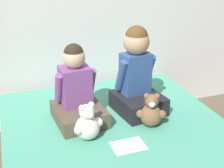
{
  "coord_description": "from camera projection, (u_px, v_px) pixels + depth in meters",
  "views": [
    {
      "loc": [
        -0.65,
        -1.63,
        1.56
      ],
      "look_at": [
        0.0,
        0.24,
        0.69
      ],
      "focal_mm": 50.0,
      "sensor_mm": 36.0,
      "label": 1
    }
  ],
  "objects": [
    {
      "name": "sign_card",
      "position": [
        128.0,
        146.0,
        1.97
      ],
      "size": [
        0.21,
        0.15,
        0.0
      ],
      "color": "white",
      "rests_on": "bed"
    },
    {
      "name": "child_on_right",
      "position": [
        137.0,
        76.0,
        2.3
      ],
      "size": [
        0.37,
        0.4,
        0.65
      ],
      "rotation": [
        0.0,
        0.0,
        0.15
      ],
      "color": "black",
      "rests_on": "bed"
    },
    {
      "name": "child_on_left",
      "position": [
        77.0,
        93.0,
        2.19
      ],
      "size": [
        0.36,
        0.41,
        0.56
      ],
      "rotation": [
        0.0,
        0.0,
        0.09
      ],
      "color": "brown",
      "rests_on": "bed"
    },
    {
      "name": "bed",
      "position": [
        123.0,
        161.0,
        2.15
      ],
      "size": [
        1.56,
        1.9,
        0.41
      ],
      "color": "#997F60",
      "rests_on": "ground_plane"
    },
    {
      "name": "teddy_bear_held_by_right_child",
      "position": [
        151.0,
        112.0,
        2.16
      ],
      "size": [
        0.2,
        0.16,
        0.25
      ],
      "rotation": [
        0.0,
        0.0,
        -0.38
      ],
      "color": "brown",
      "rests_on": "bed"
    },
    {
      "name": "teddy_bear_held_by_left_child",
      "position": [
        88.0,
        124.0,
        2.01
      ],
      "size": [
        0.21,
        0.16,
        0.26
      ],
      "rotation": [
        0.0,
        0.0,
        0.33
      ],
      "color": "silver",
      "rests_on": "bed"
    }
  ]
}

